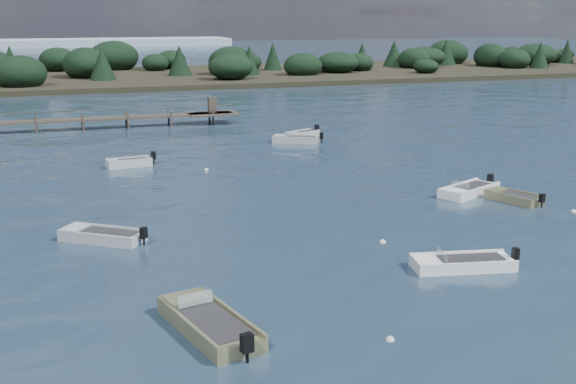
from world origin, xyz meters
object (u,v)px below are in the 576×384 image
object	(u,v)px
tender_far_grey_b	(302,136)
dinghy_mid_white_a	(462,265)
dinghy_mid_grey	(103,238)
dinghy_near_olive	(209,326)
dinghy_extra_b	(514,199)
dinghy_extra_a	(296,141)
dinghy_mid_white_b	(469,192)
tender_far_white	(129,164)

from	to	relation	value
tender_far_grey_b	dinghy_mid_white_a	bearing A→B (deg)	-97.98
dinghy_mid_white_a	dinghy_mid_grey	distance (m)	17.60
tender_far_grey_b	dinghy_near_olive	distance (m)	41.31
dinghy_near_olive	dinghy_mid_grey	size ratio (longest dim) A/B	1.31
dinghy_extra_b	dinghy_extra_a	xyz separation A→B (m)	(-5.87, 23.34, 0.03)
dinghy_extra_a	dinghy_mid_white_b	xyz separation A→B (m)	(4.23, -20.93, -0.01)
dinghy_mid_white_b	tender_far_white	world-z (taller)	tender_far_white
dinghy_mid_white_a	dinghy_near_olive	bearing A→B (deg)	-167.10
dinghy_extra_b	dinghy_mid_white_b	distance (m)	2.91
dinghy_extra_a	dinghy_near_olive	distance (m)	38.73
dinghy_mid_white_a	dinghy_mid_grey	size ratio (longest dim) A/B	1.14
dinghy_extra_a	dinghy_extra_b	bearing A→B (deg)	-75.89
tender_far_grey_b	dinghy_mid_grey	bearing A→B (deg)	-127.84
dinghy_extra_b	dinghy_mid_white_b	bearing A→B (deg)	124.13
dinghy_mid_white_a	dinghy_mid_white_b	size ratio (longest dim) A/B	1.02
dinghy_extra_b	tender_far_white	world-z (taller)	tender_far_white
tender_far_white	dinghy_near_olive	bearing A→B (deg)	-91.16
dinghy_extra_a	tender_far_white	bearing A→B (deg)	-159.84
dinghy_mid_white_b	dinghy_mid_grey	world-z (taller)	dinghy_mid_white_b
dinghy_mid_grey	dinghy_mid_white_a	bearing A→B (deg)	-31.89
dinghy_near_olive	tender_far_white	distance (m)	29.87
dinghy_mid_white_a	dinghy_mid_grey	xyz separation A→B (m)	(-14.95, 9.30, 0.01)
dinghy_extra_b	tender_far_white	bearing A→B (deg)	139.66
dinghy_mid_white_b	dinghy_mid_white_a	bearing A→B (deg)	-123.53
dinghy_mid_white_a	tender_far_white	world-z (taller)	tender_far_white
dinghy_mid_white_a	tender_far_grey_b	bearing A→B (deg)	82.02
dinghy_extra_a	dinghy_mid_grey	xyz separation A→B (m)	(-18.46, -23.32, -0.01)
tender_far_grey_b	dinghy_mid_white_a	size ratio (longest dim) A/B	0.75
tender_far_grey_b	tender_far_white	bearing A→B (deg)	-154.80
dinghy_extra_a	dinghy_mid_grey	size ratio (longest dim) A/B	0.98
dinghy_extra_b	dinghy_mid_grey	distance (m)	24.32
dinghy_extra_b	dinghy_mid_white_a	bearing A→B (deg)	-135.31
dinghy_mid_white_b	dinghy_mid_grey	bearing A→B (deg)	-173.99
dinghy_extra_b	dinghy_mid_white_a	world-z (taller)	dinghy_mid_white_a
dinghy_near_olive	tender_far_white	xyz separation A→B (m)	(0.61, 29.87, -0.00)
dinghy_mid_white_a	dinghy_mid_grey	bearing A→B (deg)	148.11
dinghy_extra_a	dinghy_near_olive	xyz separation A→B (m)	(-15.70, -35.41, 0.01)
dinghy_extra_b	tender_far_white	size ratio (longest dim) A/B	1.01
dinghy_mid_white_a	dinghy_near_olive	xyz separation A→B (m)	(-12.19, -2.79, 0.03)
tender_far_grey_b	dinghy_mid_grey	world-z (taller)	tender_far_grey_b
dinghy_near_olive	dinghy_mid_white_b	world-z (taller)	dinghy_near_olive
dinghy_mid_white_b	tender_far_white	xyz separation A→B (m)	(-19.33, 15.39, 0.02)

